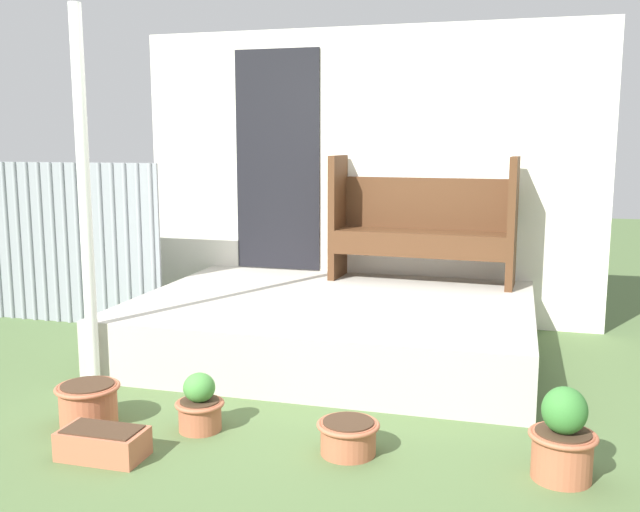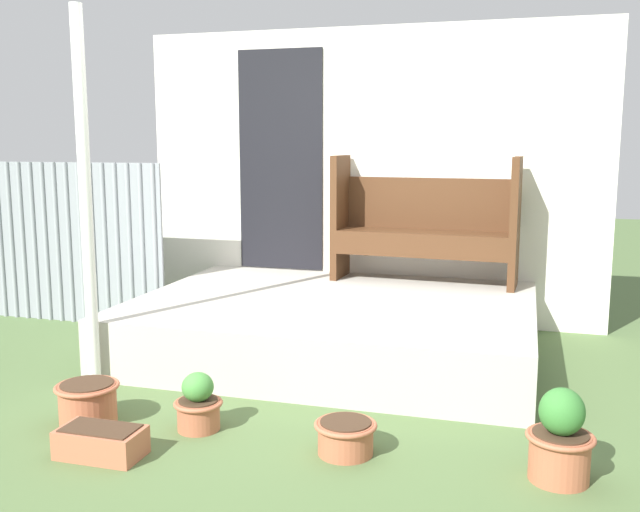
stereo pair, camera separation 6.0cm
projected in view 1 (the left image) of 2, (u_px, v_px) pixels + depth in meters
ground_plane at (289, 403)px, 4.43m from camera, size 24.00×24.00×0.00m
porch_slab at (333, 326)px, 5.46m from camera, size 2.96×2.24×0.42m
house_wall at (361, 176)px, 6.39m from camera, size 4.16×0.08×2.60m
fence_corrugated at (31, 242)px, 6.40m from camera, size 2.56×0.05×1.43m
support_post at (85, 203)px, 4.53m from camera, size 0.08×0.08×2.45m
bench at (422, 221)px, 6.03m from camera, size 1.56×0.48×1.07m
flower_pot_left at (88, 402)px, 4.08m from camera, size 0.37×0.37×0.24m
flower_pot_middle at (200, 405)px, 4.00m from camera, size 0.28×0.28×0.33m
flower_pot_right at (348, 435)px, 3.71m from camera, size 0.33×0.33×0.18m
flower_pot_far_right at (563, 439)px, 3.41m from camera, size 0.33×0.33×0.46m
planter_box_rect at (103, 443)px, 3.66m from camera, size 0.44×0.24×0.16m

